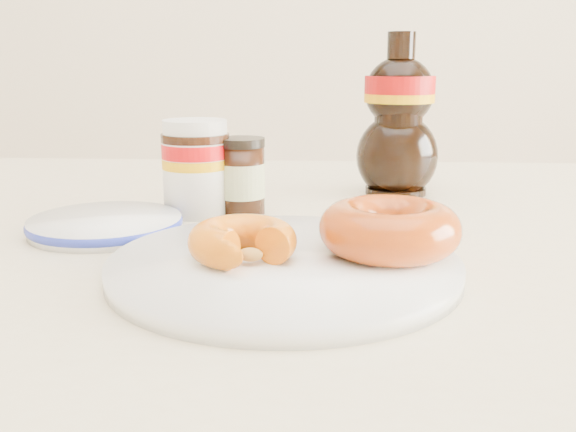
# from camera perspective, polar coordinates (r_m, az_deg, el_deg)

# --- Properties ---
(dining_table) EXTENTS (1.40, 0.90, 0.75)m
(dining_table) POSITION_cam_1_polar(r_m,az_deg,el_deg) (0.66, -1.42, -8.18)
(dining_table) COLOR beige
(dining_table) RESTS_ON ground
(plate) EXTENTS (0.28, 0.28, 0.01)m
(plate) POSITION_cam_1_polar(r_m,az_deg,el_deg) (0.51, -0.36, -4.38)
(plate) COLOR white
(plate) RESTS_ON dining_table
(donut_bitten) EXTENTS (0.11, 0.11, 0.03)m
(donut_bitten) POSITION_cam_1_polar(r_m,az_deg,el_deg) (0.50, -4.07, -2.23)
(donut_bitten) COLOR orange
(donut_bitten) RESTS_ON plate
(donut_whole) EXTENTS (0.13, 0.13, 0.04)m
(donut_whole) POSITION_cam_1_polar(r_m,az_deg,el_deg) (0.52, 9.01, -1.10)
(donut_whole) COLOR #A93A0A
(donut_whole) RESTS_ON plate
(nutella_jar) EXTENTS (0.07, 0.07, 0.10)m
(nutella_jar) POSITION_cam_1_polar(r_m,az_deg,el_deg) (0.70, -8.17, 4.61)
(nutella_jar) COLOR white
(nutella_jar) RESTS_ON dining_table
(syrup_bottle) EXTENTS (0.12, 0.11, 0.20)m
(syrup_bottle) POSITION_cam_1_polar(r_m,az_deg,el_deg) (0.81, 9.80, 8.84)
(syrup_bottle) COLOR black
(syrup_bottle) RESTS_ON dining_table
(dark_jar) EXTENTS (0.05, 0.05, 0.08)m
(dark_jar) POSITION_cam_1_polar(r_m,az_deg,el_deg) (0.70, -4.16, 3.48)
(dark_jar) COLOR black
(dark_jar) RESTS_ON dining_table
(blue_rim_saucer) EXTENTS (0.15, 0.15, 0.02)m
(blue_rim_saucer) POSITION_cam_1_polar(r_m,az_deg,el_deg) (0.65, -15.90, -0.67)
(blue_rim_saucer) COLOR white
(blue_rim_saucer) RESTS_ON dining_table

